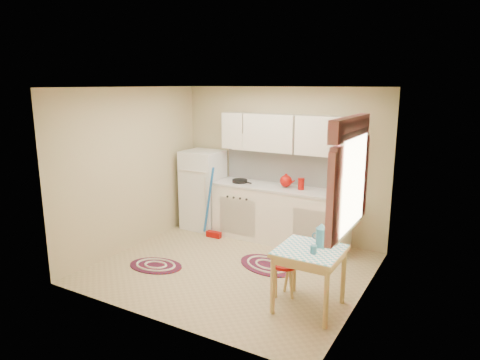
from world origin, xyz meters
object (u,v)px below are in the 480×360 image
table (309,279)px  fridge (203,190)px  stool (284,280)px  base_cabinets (279,215)px

table → fridge: bearing=146.5°
fridge → stool: 2.88m
fridge → table: fridge is taller
fridge → stool: bearing=-35.3°
fridge → table: bearing=-33.5°
stool → fridge: bearing=144.7°
fridge → stool: size_ratio=3.33×
table → base_cabinets: bearing=123.5°
base_cabinets → table: bearing=-56.5°
base_cabinets → table: size_ratio=3.12×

